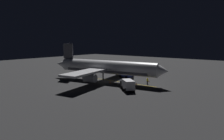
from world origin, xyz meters
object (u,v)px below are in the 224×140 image
Objects in this scene: traffic_cone_near_left at (136,84)px; traffic_cone_under_wing at (149,81)px; airliner at (105,67)px; traffic_cone_near_right at (110,82)px; catering_truck at (124,74)px; ground_crew_worker at (147,81)px; baggage_truck at (127,85)px.

traffic_cone_near_left is 5.27m from traffic_cone_under_wing.
airliner is 65.54× the size of traffic_cone_near_right.
traffic_cone_near_left is (6.33, 8.32, -1.02)m from catering_truck.
airliner is 20.72× the size of ground_crew_worker.
traffic_cone_near_right and traffic_cone_under_wing have the same top height.
airliner is at bearing -77.75° from traffic_cone_near_left.
ground_crew_worker reaches higher than traffic_cone_near_left.
traffic_cone_near_right is at bearing -65.32° from traffic_cone_near_left.
ground_crew_worker is 3.12m from traffic_cone_near_left.
baggage_truck reaches higher than catering_truck.
ground_crew_worker is at bearing 110.67° from airliner.
ground_crew_worker is at bearing 177.24° from baggage_truck.
traffic_cone_near_left is at bearing -166.17° from baggage_truck.
traffic_cone_near_right is at bearing 69.93° from airliner.
airliner reaches higher than traffic_cone_near_right.
catering_truck is at bearing -97.06° from traffic_cone_under_wing.
traffic_cone_near_right is (1.00, 2.74, -3.75)m from airliner.
traffic_cone_near_right is at bearing -58.49° from ground_crew_worker.
traffic_cone_near_left is at bearing -10.46° from traffic_cone_under_wing.
baggage_truck is 9.00m from traffic_cone_near_right.
catering_truck is 11.15m from ground_crew_worker.
airliner is at bearing -110.07° from traffic_cone_near_right.
ground_crew_worker is (-8.84, 0.43, -0.39)m from baggage_truck.
catering_truck is 10.51m from traffic_cone_near_left.
ground_crew_worker is at bearing 137.92° from traffic_cone_near_left.
traffic_cone_under_wing is at bearing 82.94° from catering_truck.
traffic_cone_near_left is at bearing 114.68° from traffic_cone_near_right.
baggage_truck reaches higher than traffic_cone_under_wing.
catering_truck is at bearing -127.26° from traffic_cone_near_left.
traffic_cone_near_left is at bearing 52.74° from catering_truck.
catering_truck is at bearing -142.39° from baggage_truck.
airliner reaches higher than baggage_truck.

